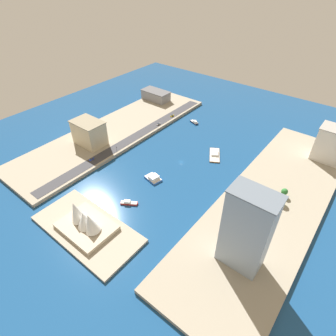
{
  "coord_description": "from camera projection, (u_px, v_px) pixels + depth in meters",
  "views": [
    {
      "loc": [
        -119.53,
        170.88,
        154.68
      ],
      "look_at": [
        1.84,
        17.87,
        2.74
      ],
      "focal_mm": 29.13,
      "sensor_mm": 36.0,
      "label": 1
    }
  ],
  "objects": [
    {
      "name": "patrol_launch_navy",
      "position": [
        194.0,
        122.0,
        319.15
      ],
      "size": [
        12.72,
        7.46,
        3.53
      ],
      "color": "#1E284C",
      "rests_on": "ground_plane"
    },
    {
      "name": "hotel_broad_white",
      "position": [
        331.0,
        144.0,
        248.12
      ],
      "size": [
        26.05,
        20.73,
        32.54
      ],
      "color": "silver",
      "rests_on": "quay_west"
    },
    {
      "name": "ground_plane",
      "position": [
        181.0,
        162.0,
        259.27
      ],
      "size": [
        440.0,
        440.0,
        0.0
      ],
      "primitive_type": "plane",
      "color": "navy"
    },
    {
      "name": "barge_flat_brown",
      "position": [
        215.0,
        154.0,
        267.43
      ],
      "size": [
        20.69,
        25.89,
        3.04
      ],
      "color": "brown",
      "rests_on": "ground_plane"
    },
    {
      "name": "park_tree_cluster",
      "position": [
        283.0,
        196.0,
        210.76
      ],
      "size": [
        6.89,
        15.05,
        8.14
      ],
      "color": "brown",
      "rests_on": "quay_west"
    },
    {
      "name": "warehouse_low_gray",
      "position": [
        156.0,
        95.0,
        360.86
      ],
      "size": [
        37.45,
        19.22,
        12.26
      ],
      "color": "gray",
      "rests_on": "quay_east"
    },
    {
      "name": "tugboat_red",
      "position": [
        129.0,
        203.0,
        214.63
      ],
      "size": [
        13.63,
        10.17,
        3.38
      ],
      "color": "red",
      "rests_on": "ground_plane"
    },
    {
      "name": "traffic_light_waterfront",
      "position": [
        117.0,
        149.0,
        263.6
      ],
      "size": [
        0.36,
        0.36,
        6.5
      ],
      "color": "black",
      "rests_on": "quay_east"
    },
    {
      "name": "sedan_silver",
      "position": [
        159.0,
        124.0,
        309.5
      ],
      "size": [
        2.19,
        5.24,
        1.72
      ],
      "color": "black",
      "rests_on": "road_strip"
    },
    {
      "name": "office_block_beige",
      "position": [
        89.0,
        133.0,
        271.82
      ],
      "size": [
        31.81,
        21.9,
        24.83
      ],
      "color": "#C6B793",
      "rests_on": "quay_east"
    },
    {
      "name": "taxi_yellow_cab",
      "position": [
        172.0,
        116.0,
        325.81
      ],
      "size": [
        2.1,
        4.78,
        1.69
      ],
      "color": "black",
      "rests_on": "road_strip"
    },
    {
      "name": "catamaran_blue",
      "position": [
        153.0,
        178.0,
        237.81
      ],
      "size": [
        16.57,
        12.13,
        4.54
      ],
      "color": "blue",
      "rests_on": "ground_plane"
    },
    {
      "name": "hatchback_blue",
      "position": [
        92.0,
        159.0,
        256.02
      ],
      "size": [
        2.07,
        4.96,
        1.6
      ],
      "color": "black",
      "rests_on": "road_strip"
    },
    {
      "name": "quay_west",
      "position": [
        273.0,
        202.0,
        214.5
      ],
      "size": [
        70.0,
        240.0,
        3.2
      ],
      "primitive_type": "cube",
      "color": "#9E937F",
      "rests_on": "ground_plane"
    },
    {
      "name": "peninsula_point",
      "position": [
        87.0,
        229.0,
        194.38
      ],
      "size": [
        81.81,
        39.09,
        2.0
      ],
      "primitive_type": "cube",
      "color": "#A89E89",
      "rests_on": "ground_plane"
    },
    {
      "name": "quay_east",
      "position": [
        116.0,
        131.0,
        302.08
      ],
      "size": [
        70.0,
        240.0,
        3.2
      ],
      "primitive_type": "cube",
      "color": "#9E937F",
      "rests_on": "ground_plane"
    },
    {
      "name": "road_strip",
      "position": [
        133.0,
        138.0,
        288.03
      ],
      "size": [
        11.7,
        228.0,
        0.15
      ],
      "primitive_type": "cube",
      "color": "#38383D",
      "rests_on": "quay_east"
    },
    {
      "name": "opera_landmark",
      "position": [
        85.0,
        222.0,
        190.06
      ],
      "size": [
        39.07,
        28.7,
        19.32
      ],
      "color": "#BCAD93",
      "rests_on": "peninsula_point"
    },
    {
      "name": "tower_tall_glass",
      "position": [
        246.0,
        231.0,
        154.06
      ],
      "size": [
        26.99,
        16.25,
        57.61
      ],
      "color": "#8C9EB2",
      "rests_on": "quay_west"
    }
  ]
}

